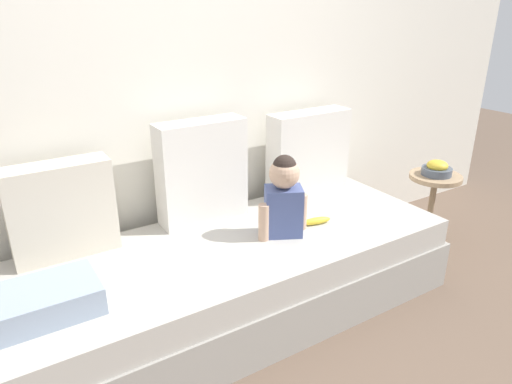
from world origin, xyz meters
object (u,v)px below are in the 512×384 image
at_px(throw_pillow_right, 308,153).
at_px(side_table, 433,193).
at_px(fruit_bowl, 437,169).
at_px(toddler, 284,196).
at_px(folded_blanket, 46,300).
at_px(throw_pillow_left, 61,210).
at_px(banana, 316,221).
at_px(throw_pillow_center, 202,172).
at_px(couch, 235,279).

height_order(throw_pillow_right, side_table, throw_pillow_right).
bearing_deg(side_table, fruit_bowl, 178.21).
height_order(toddler, folded_blanket, toddler).
xyz_separation_m(throw_pillow_left, folded_blanket, (-0.17, -0.45, -0.17)).
xyz_separation_m(banana, folded_blanket, (-1.41, -0.05, 0.04)).
relative_size(toddler, folded_blanket, 1.09).
distance_m(banana, folded_blanket, 1.41).
relative_size(banana, side_table, 0.32).
relative_size(throw_pillow_right, fruit_bowl, 2.80).
bearing_deg(fruit_bowl, throw_pillow_left, 170.08).
bearing_deg(fruit_bowl, folded_blanket, -178.66).
relative_size(throw_pillow_left, throw_pillow_right, 0.89).
bearing_deg(banana, throw_pillow_right, 58.41).
bearing_deg(throw_pillow_center, throw_pillow_right, 0.00).
distance_m(throw_pillow_center, banana, 0.69).
xyz_separation_m(throw_pillow_right, folded_blanket, (-1.65, -0.45, -0.21)).
xyz_separation_m(throw_pillow_center, banana, (0.49, -0.40, -0.26)).
xyz_separation_m(couch, throw_pillow_right, (0.74, 0.34, 0.48)).
bearing_deg(folded_blanket, throw_pillow_right, 15.20).
xyz_separation_m(throw_pillow_right, banana, (-0.25, -0.40, -0.24)).
xyz_separation_m(couch, side_table, (1.50, -0.05, 0.18)).
distance_m(throw_pillow_center, fruit_bowl, 1.56).
relative_size(toddler, side_table, 0.84).
distance_m(throw_pillow_left, banana, 1.31).
height_order(toddler, banana, toddler).
distance_m(toddler, side_table, 1.26).
distance_m(toddler, folded_blanket, 1.19).
bearing_deg(toddler, side_table, 0.06).
height_order(couch, banana, banana).
height_order(couch, throw_pillow_left, throw_pillow_left).
xyz_separation_m(couch, folded_blanket, (-0.91, -0.11, 0.28)).
bearing_deg(couch, fruit_bowl, -2.02).
xyz_separation_m(throw_pillow_left, throw_pillow_center, (0.74, 0.00, 0.05)).
xyz_separation_m(toddler, side_table, (1.23, 0.00, -0.26)).
xyz_separation_m(couch, toddler, (0.27, -0.05, 0.44)).
bearing_deg(fruit_bowl, side_table, -1.79).
bearing_deg(banana, folded_blanket, -177.98).
xyz_separation_m(throw_pillow_center, folded_blanket, (-0.91, -0.45, -0.23)).
distance_m(throw_pillow_center, throw_pillow_right, 0.74).
distance_m(throw_pillow_left, toddler, 1.08).
xyz_separation_m(throw_pillow_left, throw_pillow_right, (1.48, 0.00, 0.03)).
relative_size(couch, throw_pillow_center, 4.21).
bearing_deg(throw_pillow_right, fruit_bowl, -27.18).
height_order(throw_pillow_right, folded_blanket, throw_pillow_right).
distance_m(couch, throw_pillow_right, 0.95).
distance_m(throw_pillow_left, throw_pillow_right, 1.48).
bearing_deg(throw_pillow_center, banana, -38.96).
bearing_deg(banana, throw_pillow_left, 162.06).
height_order(throw_pillow_right, toddler, throw_pillow_right).
bearing_deg(toddler, throw_pillow_right, 40.01).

